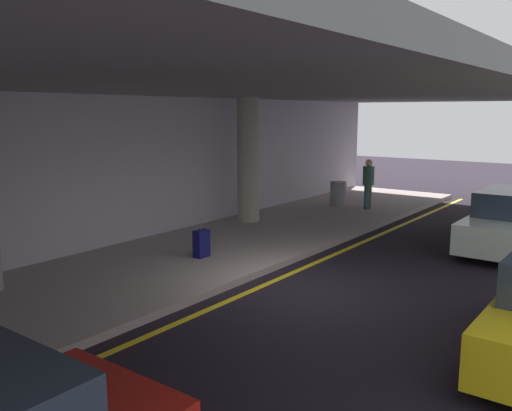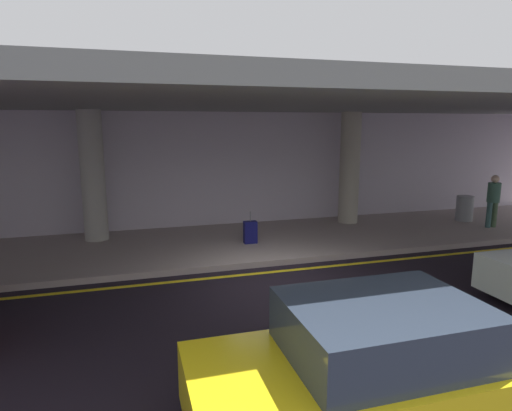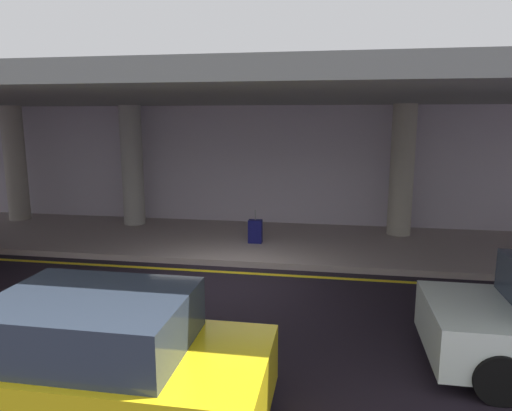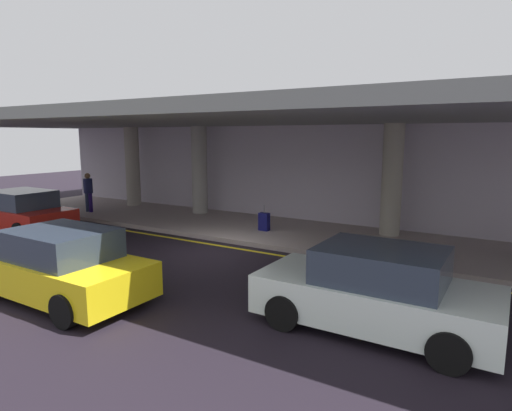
% 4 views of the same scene
% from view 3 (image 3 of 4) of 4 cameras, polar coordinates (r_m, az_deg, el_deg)
% --- Properties ---
extents(ground_plane, '(60.00, 60.00, 0.00)m').
position_cam_3_polar(ground_plane, '(9.98, -3.45, -9.34)').
color(ground_plane, black).
extents(sidewalk, '(26.00, 4.20, 0.15)m').
position_cam_3_polar(sidewalk, '(12.85, -0.32, -4.39)').
color(sidewalk, '#A0928D').
rests_on(sidewalk, ground).
extents(lane_stripe_yellow, '(26.00, 0.14, 0.01)m').
position_cam_3_polar(lane_stripe_yellow, '(10.54, -2.68, -8.20)').
color(lane_stripe_yellow, yellow).
rests_on(lane_stripe_yellow, ground).
extents(support_column_far_left, '(0.66, 0.66, 3.65)m').
position_cam_3_polar(support_column_far_left, '(16.90, -27.40, 4.58)').
color(support_column_far_left, '#9C9487').
rests_on(support_column_far_left, sidewalk).
extents(support_column_left_mid, '(0.66, 0.66, 3.65)m').
position_cam_3_polar(support_column_left_mid, '(14.85, -14.93, 4.74)').
color(support_column_left_mid, '#99968F').
rests_on(support_column_left_mid, sidewalk).
extents(support_column_center, '(0.66, 0.66, 3.65)m').
position_cam_3_polar(support_column_center, '(13.63, 17.44, 4.12)').
color(support_column_center, '#9D9686').
rests_on(support_column_center, sidewalk).
extents(ceiling_overhang, '(28.00, 13.20, 0.30)m').
position_cam_3_polar(ceiling_overhang, '(11.94, -0.76, 13.24)').
color(ceiling_overhang, slate).
rests_on(ceiling_overhang, support_column_far_left).
extents(terminal_back_wall, '(26.00, 0.30, 3.80)m').
position_cam_3_polar(terminal_back_wall, '(14.71, 1.20, 4.75)').
color(terminal_back_wall, '#B6ACBC').
rests_on(terminal_back_wall, ground).
extents(car_yellow_taxi, '(4.10, 1.92, 1.50)m').
position_cam_3_polar(car_yellow_taxi, '(5.82, -19.73, -17.57)').
color(car_yellow_taxi, yellow).
rests_on(car_yellow_taxi, ground).
extents(suitcase_upright_primary, '(0.36, 0.22, 0.90)m').
position_cam_3_polar(suitcase_upright_primary, '(12.33, -0.09, -3.18)').
color(suitcase_upright_primary, '#101152').
rests_on(suitcase_upright_primary, sidewalk).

